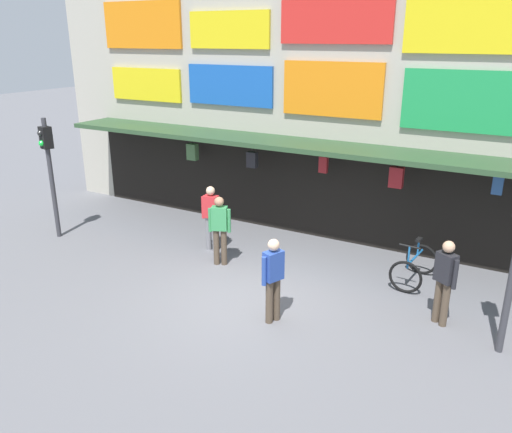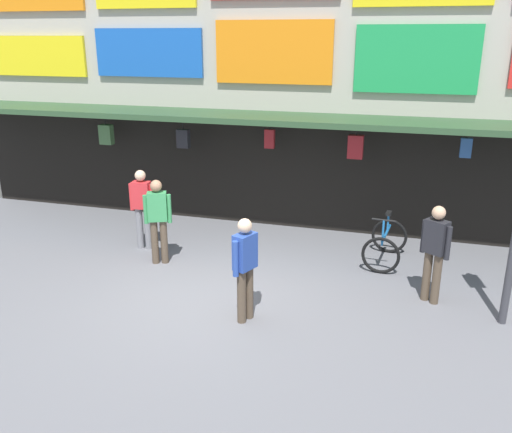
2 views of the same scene
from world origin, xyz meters
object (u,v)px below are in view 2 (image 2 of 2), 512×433
pedestrian_in_purple (435,249)px  pedestrian_in_white (158,215)px  bicycle_parked (385,244)px  pedestrian_in_yellow (142,205)px  pedestrian_in_black (245,264)px

pedestrian_in_purple → pedestrian_in_white: size_ratio=1.00×
bicycle_parked → pedestrian_in_purple: bearing=-60.0°
pedestrian_in_white → pedestrian_in_yellow: bearing=137.4°
pedestrian_in_purple → pedestrian_in_black: size_ratio=1.00×
bicycle_parked → pedestrian_in_black: 3.56m
pedestrian_in_purple → pedestrian_in_white: bearing=177.4°
pedestrian_in_purple → pedestrian_in_yellow: bearing=171.8°
bicycle_parked → pedestrian_in_white: (-4.23, -1.23, 0.59)m
pedestrian_in_yellow → pedestrian_in_black: bearing=-38.0°
bicycle_parked → pedestrian_in_black: size_ratio=0.73×
bicycle_parked → pedestrian_in_purple: 1.77m
pedestrian_in_white → pedestrian_in_black: size_ratio=1.00×
pedestrian_in_black → pedestrian_in_purple: bearing=27.8°
pedestrian_in_yellow → pedestrian_in_purple: (5.72, -0.82, 0.00)m
bicycle_parked → pedestrian_in_black: (-1.94, -2.93, 0.55)m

